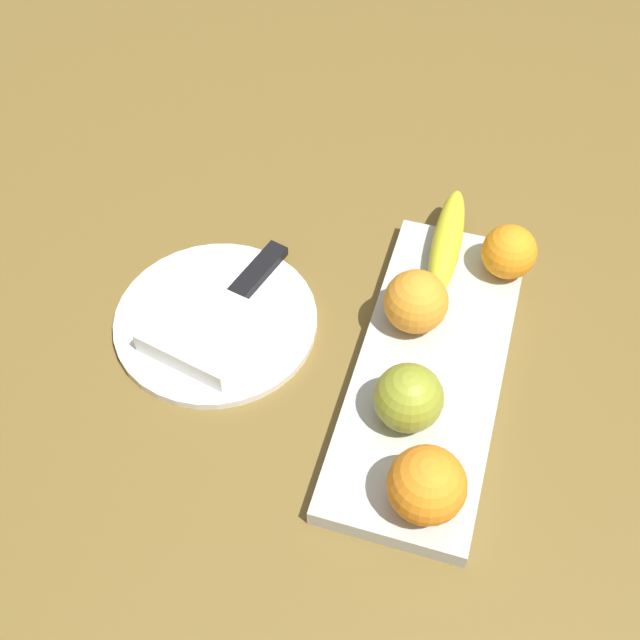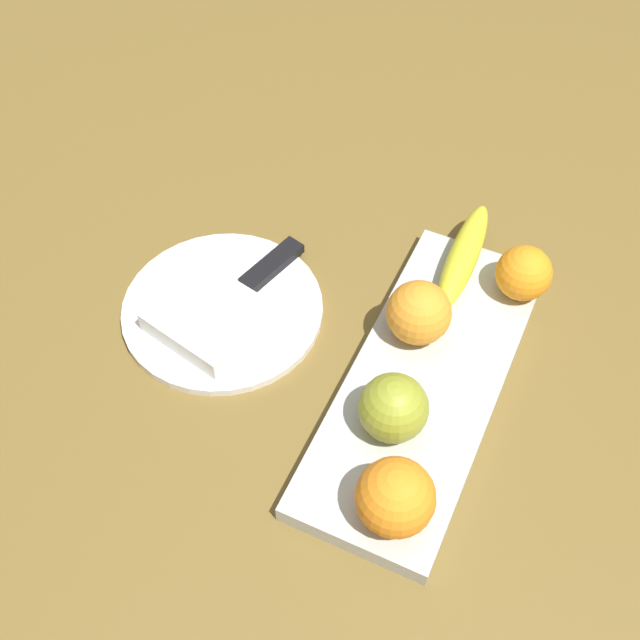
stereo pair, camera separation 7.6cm
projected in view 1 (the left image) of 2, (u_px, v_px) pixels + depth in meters
The scene contains 10 objects.
ground_plane at pixel (448, 353), 0.89m from camera, with size 2.40×2.40×0.00m, color brown.
fruit_tray at pixel (430, 369), 0.87m from camera, with size 0.40×0.15×0.02m, color #B8BEBD.
apple at pixel (409, 398), 0.79m from camera, with size 0.07×0.07×0.07m, color #949E2C.
banana at pixel (447, 242), 0.94m from camera, with size 0.17×0.03×0.03m, color yellow.
orange_near_apple at pixel (416, 302), 0.86m from camera, with size 0.07×0.07×0.07m, color orange.
orange_near_banana at pixel (509, 252), 0.91m from camera, with size 0.06×0.06×0.06m, color orange.
orange_center at pixel (427, 485), 0.73m from camera, with size 0.07×0.07×0.07m, color orange.
dinner_plate at pixel (216, 321), 0.92m from camera, with size 0.23×0.23×0.01m, color white.
folded_napkin at pixel (205, 330), 0.88m from camera, with size 0.10×0.11×0.03m, color white.
knife at pixel (251, 280), 0.94m from camera, with size 0.18×0.07×0.01m.
Camera 1 is at (0.54, 0.01, 0.73)m, focal length 45.34 mm.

